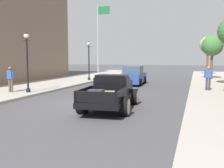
{
  "coord_description": "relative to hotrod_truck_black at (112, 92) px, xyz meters",
  "views": [
    {
      "loc": [
        4.9,
        -11.94,
        2.38
      ],
      "look_at": [
        0.73,
        0.71,
        1.0
      ],
      "focal_mm": 40.9,
      "sensor_mm": 36.0,
      "label": 1
    }
  ],
  "objects": [
    {
      "name": "hotrod_truck_black",
      "position": [
        0.0,
        0.0,
        0.0
      ],
      "size": [
        2.46,
        5.04,
        1.58
      ],
      "color": "black",
      "rests_on": "ground"
    },
    {
      "name": "street_tree_farthest",
      "position": [
        5.14,
        24.44,
        3.26
      ],
      "size": [
        2.14,
        2.14,
        4.99
      ],
      "color": "brown",
      "rests_on": "sidewalk_right"
    },
    {
      "name": "street_lamp_far",
      "position": [
        -6.36,
        11.98,
        1.63
      ],
      "size": [
        0.5,
        0.32,
        3.85
      ],
      "color": "black",
      "rests_on": "sidewalk_left"
    },
    {
      "name": "flagpole",
      "position": [
        -8.51,
        20.5,
        5.02
      ],
      "size": [
        1.74,
        0.16,
        9.16
      ],
      "color": "#B2B2B7",
      "rests_on": "sidewalk_left"
    },
    {
      "name": "street_lamp_near",
      "position": [
        -6.51,
        2.45,
        1.63
      ],
      "size": [
        0.5,
        0.32,
        3.85
      ],
      "color": "black",
      "rests_on": "sidewalk_left"
    },
    {
      "name": "ground_plane",
      "position": [
        -1.13,
        0.55,
        -0.75
      ],
      "size": [
        140.0,
        140.0,
        0.0
      ],
      "primitive_type": "plane",
      "color": "#47474C"
    },
    {
      "name": "car_background_blue",
      "position": [
        -1.5,
        10.57,
        0.01
      ],
      "size": [
        2.01,
        4.37,
        1.65
      ],
      "color": "#284293",
      "rests_on": "ground"
    },
    {
      "name": "pedestrian_sidewalk_left",
      "position": [
        -7.6,
        2.12,
        0.33
      ],
      "size": [
        0.53,
        0.22,
        1.65
      ],
      "color": "brown",
      "rests_on": "sidewalk_left"
    },
    {
      "name": "pedestrian_sidewalk_right",
      "position": [
        4.58,
        7.13,
        0.33
      ],
      "size": [
        0.53,
        0.22,
        1.65
      ],
      "color": "#333338",
      "rests_on": "sidewalk_right"
    },
    {
      "name": "street_tree_third",
      "position": [
        5.29,
        17.19,
        2.84
      ],
      "size": [
        2.18,
        2.18,
        4.57
      ],
      "color": "brown",
      "rests_on": "sidewalk_right"
    }
  ]
}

